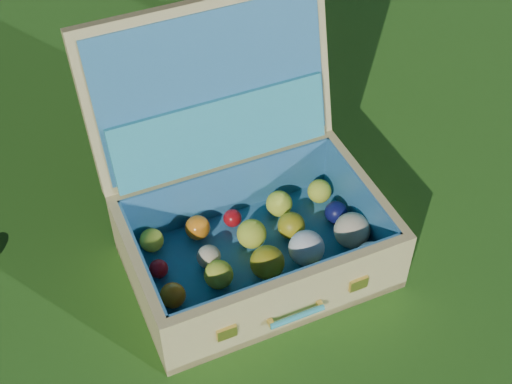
% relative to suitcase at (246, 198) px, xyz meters
% --- Properties ---
extents(ground, '(60.00, 60.00, 0.00)m').
position_rel_suitcase_xyz_m(ground, '(-0.05, 0.10, -0.17)').
color(ground, '#215114').
rests_on(ground, ground).
extents(suitcase, '(0.80, 0.76, 0.59)m').
position_rel_suitcase_xyz_m(suitcase, '(0.00, 0.00, 0.00)').
color(suitcase, tan).
rests_on(suitcase, ground).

